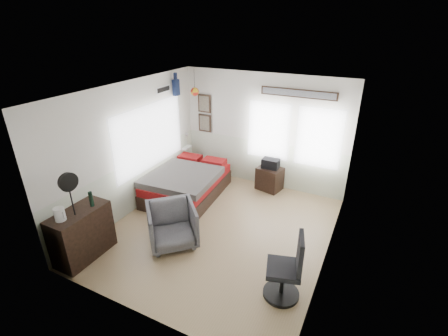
{
  "coord_description": "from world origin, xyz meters",
  "views": [
    {
      "loc": [
        2.42,
        -4.65,
        3.78
      ],
      "look_at": [
        -0.1,
        0.4,
        1.15
      ],
      "focal_mm": 26.0,
      "sensor_mm": 36.0,
      "label": 1
    }
  ],
  "objects_px": {
    "armchair": "(172,225)",
    "task_chair": "(287,273)",
    "dresser": "(82,234)",
    "bed": "(187,183)",
    "nightstand": "(270,178)"
  },
  "relations": [
    {
      "from": "bed",
      "to": "armchair",
      "type": "relative_size",
      "value": 2.47
    },
    {
      "from": "bed",
      "to": "dresser",
      "type": "distance_m",
      "value": 2.62
    },
    {
      "from": "armchair",
      "to": "task_chair",
      "type": "height_order",
      "value": "task_chair"
    },
    {
      "from": "armchair",
      "to": "nightstand",
      "type": "bearing_deg",
      "value": 28.71
    },
    {
      "from": "nightstand",
      "to": "bed",
      "type": "bearing_deg",
      "value": -131.52
    },
    {
      "from": "dresser",
      "to": "task_chair",
      "type": "bearing_deg",
      "value": 11.26
    },
    {
      "from": "dresser",
      "to": "nightstand",
      "type": "height_order",
      "value": "dresser"
    },
    {
      "from": "dresser",
      "to": "armchair",
      "type": "relative_size",
      "value": 1.18
    },
    {
      "from": "armchair",
      "to": "task_chair",
      "type": "xyz_separation_m",
      "value": [
        2.21,
        -0.3,
        0.05
      ]
    },
    {
      "from": "task_chair",
      "to": "nightstand",
      "type": "bearing_deg",
      "value": 97.18
    },
    {
      "from": "nightstand",
      "to": "dresser",
      "type": "bearing_deg",
      "value": -106.03
    },
    {
      "from": "bed",
      "to": "nightstand",
      "type": "xyz_separation_m",
      "value": [
        1.6,
        1.16,
        -0.04
      ]
    },
    {
      "from": "bed",
      "to": "task_chair",
      "type": "relative_size",
      "value": 1.94
    },
    {
      "from": "bed",
      "to": "armchair",
      "type": "distance_m",
      "value": 1.76
    },
    {
      "from": "armchair",
      "to": "bed",
      "type": "bearing_deg",
      "value": 70.59
    }
  ]
}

